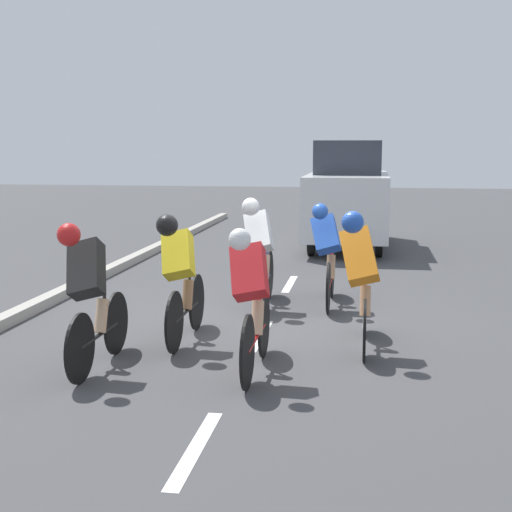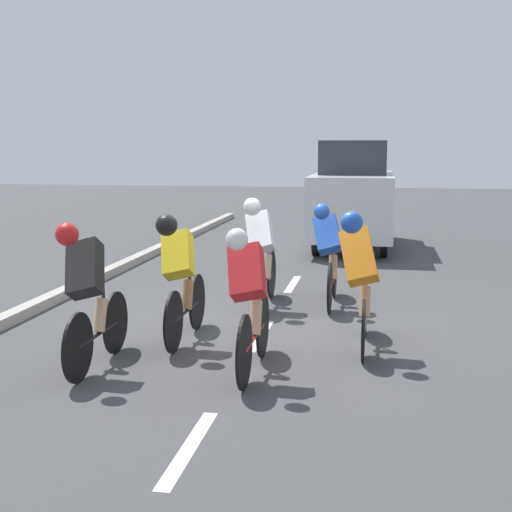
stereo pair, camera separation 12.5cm
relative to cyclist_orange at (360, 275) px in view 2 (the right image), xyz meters
name	(u,v)px [view 2 (the right image)]	position (x,y,z in m)	size (l,w,h in m)	color
ground_plane	(266,326)	(1.16, -0.83, -0.83)	(60.00, 60.00, 0.00)	#424244
lane_stripe_near	(189,447)	(1.16, 2.82, -0.82)	(0.12, 1.40, 0.01)	white
lane_stripe_mid	(260,335)	(1.16, -0.38, -0.82)	(0.12, 1.40, 0.01)	white
lane_stripe_far	(293,284)	(1.16, -3.58, -0.82)	(0.12, 1.40, 0.01)	white
curb	(9,319)	(4.36, -0.38, -0.76)	(0.20, 27.22, 0.14)	#A8A399
cyclist_orange	(360,275)	(0.00, 0.00, 0.00)	(0.46, 1.69, 1.54)	black
cyclist_blue	(329,252)	(0.48, -2.10, -0.07)	(0.45, 1.72, 1.45)	black
cyclist_black	(89,292)	(2.62, 1.16, -0.04)	(0.45, 1.65, 1.50)	black
cyclist_white	(262,249)	(1.40, -1.91, -0.02)	(0.46, 1.68, 1.53)	black
cyclist_yellow	(180,274)	(2.01, 0.04, -0.03)	(0.43, 1.70, 1.49)	black
cyclist_red	(249,298)	(1.03, 1.04, -0.07)	(0.42, 1.74, 1.47)	black
support_car	(353,195)	(0.38, -8.03, 0.32)	(1.70, 4.11, 2.32)	black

